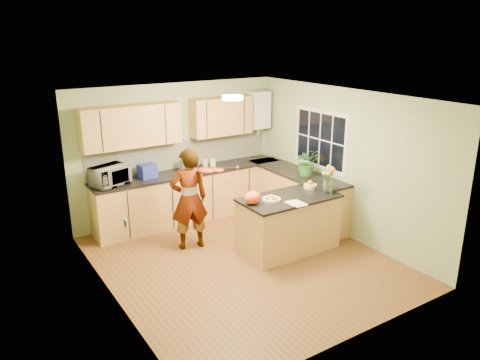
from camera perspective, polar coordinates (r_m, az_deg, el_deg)
floor at (r=7.28m, az=0.43°, el=-9.83°), size 4.50×4.50×0.00m
ceiling at (r=6.52m, az=0.49°, el=10.06°), size 4.00×4.50×0.02m
wall_back at (r=8.69m, az=-7.68°, el=3.45°), size 4.00×0.02×2.50m
wall_front at (r=5.19m, az=14.26°, el=-6.97°), size 4.00×0.02×2.50m
wall_left at (r=6.01m, az=-15.77°, el=-3.64°), size 0.02×4.50×2.50m
wall_right at (r=8.02m, az=12.53°, el=1.97°), size 0.02×4.50×2.50m
back_counter at (r=8.70m, az=-6.03°, el=-1.84°), size 3.64×0.62×0.94m
right_counter at (r=8.65m, az=6.82°, el=-1.97°), size 0.62×2.24×0.94m
splashback at (r=8.73m, az=-7.03°, el=3.21°), size 3.60×0.02×0.52m
upper_cabinets at (r=8.34m, az=-8.44°, el=7.04°), size 3.20×0.34×0.70m
boiler at (r=9.26m, az=2.24°, el=8.56°), size 0.40×0.30×0.86m
window_right at (r=8.36m, az=9.73°, el=4.90°), size 0.01×1.30×1.05m
light_switch at (r=5.46m, az=-13.76°, el=-5.10°), size 0.02×0.09×0.09m
ceiling_lamp at (r=6.77m, az=-0.92°, el=10.02°), size 0.30×0.30×0.07m
peninsula_island at (r=7.50m, az=5.94°, el=-5.26°), size 1.57×0.80×0.90m
fruit_dish at (r=7.12m, az=3.85°, el=-2.25°), size 0.28×0.28×0.10m
orange_bowl at (r=7.77m, az=8.55°, el=-0.60°), size 0.21×0.21×0.12m
flower_vase at (r=7.48m, az=10.59°, el=0.82°), size 0.27×0.27×0.50m
orange_bag at (r=6.97m, az=1.53°, el=-2.17°), size 0.32×0.30×0.20m
papers at (r=7.06m, az=6.93°, el=-2.83°), size 0.21×0.29×0.01m
violinist at (r=7.45m, az=-6.23°, el=-2.33°), size 0.67×0.50×1.66m
violin at (r=7.19m, az=-4.15°, el=1.18°), size 0.70×0.61×0.18m
microwave at (r=7.96m, az=-15.57°, el=0.51°), size 0.69×0.58×0.33m
blue_box at (r=8.23m, az=-11.22°, el=1.08°), size 0.33×0.27×0.24m
kettle at (r=8.47m, az=-6.85°, el=1.86°), size 0.17×0.17×0.33m
jar_cream at (r=8.73m, az=-4.28°, el=2.04°), size 0.10×0.10×0.15m
jar_white at (r=8.72m, az=-3.32°, el=2.06°), size 0.11×0.11×0.16m
potted_plant at (r=8.24m, az=8.21°, el=2.19°), size 0.55×0.52×0.50m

